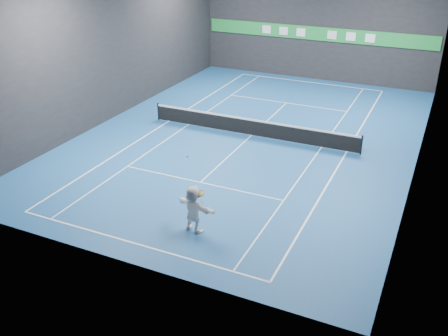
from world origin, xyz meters
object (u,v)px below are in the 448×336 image
at_px(player, 193,209).
at_px(tennis_ball, 187,157).
at_px(tennis_net, 252,127).
at_px(tennis_racket, 201,195).

relative_size(player, tennis_ball, 27.05).
bearing_deg(tennis_net, player, -80.75).
distance_m(player, tennis_net, 10.29).
bearing_deg(tennis_ball, player, -36.58).
xyz_separation_m(tennis_ball, tennis_net, (-1.33, 9.91, -2.52)).
distance_m(tennis_net, tennis_racket, 10.35).
bearing_deg(player, tennis_ball, -22.56).
distance_m(tennis_ball, tennis_net, 10.31).
xyz_separation_m(tennis_ball, tennis_racket, (0.64, -0.19, -1.39)).
distance_m(tennis_ball, tennis_racket, 1.55).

